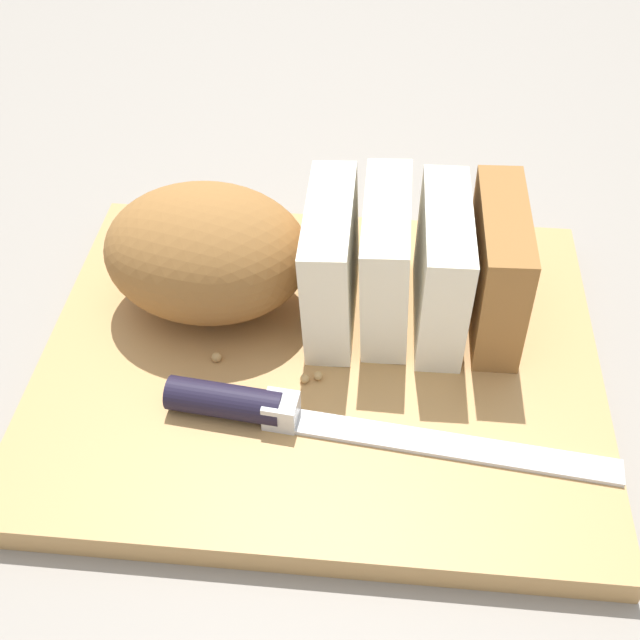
% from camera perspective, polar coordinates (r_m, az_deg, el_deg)
% --- Properties ---
extents(ground_plane, '(3.00, 3.00, 0.00)m').
position_cam_1_polar(ground_plane, '(0.53, 0.00, -3.72)').
color(ground_plane, gray).
extents(cutting_board, '(0.37, 0.31, 0.02)m').
position_cam_1_polar(cutting_board, '(0.52, 0.00, -3.05)').
color(cutting_board, tan).
rests_on(cutting_board, ground_plane).
extents(bread_loaf, '(0.28, 0.11, 0.09)m').
position_cam_1_polar(bread_loaf, '(0.52, -1.37, 4.47)').
color(bread_loaf, '#996633').
rests_on(bread_loaf, cutting_board).
extents(bread_knife, '(0.27, 0.06, 0.02)m').
position_cam_1_polar(bread_knife, '(0.47, -2.95, -6.60)').
color(bread_knife, silver).
rests_on(bread_knife, cutting_board).
extents(crumb_near_knife, '(0.01, 0.01, 0.01)m').
position_cam_1_polar(crumb_near_knife, '(0.50, -0.05, -4.04)').
color(crumb_near_knife, tan).
rests_on(crumb_near_knife, cutting_board).
extents(crumb_near_loaf, '(0.01, 0.01, 0.01)m').
position_cam_1_polar(crumb_near_loaf, '(0.50, -1.11, -4.24)').
color(crumb_near_loaf, tan).
rests_on(crumb_near_loaf, cutting_board).
extents(crumb_stray_left, '(0.00, 0.00, 0.00)m').
position_cam_1_polar(crumb_stray_left, '(0.49, -6.03, -6.05)').
color(crumb_stray_left, tan).
rests_on(crumb_stray_left, cutting_board).
extents(crumb_stray_right, '(0.01, 0.01, 0.01)m').
position_cam_1_polar(crumb_stray_right, '(0.51, -7.46, -2.66)').
color(crumb_stray_right, tan).
rests_on(crumb_stray_right, cutting_board).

